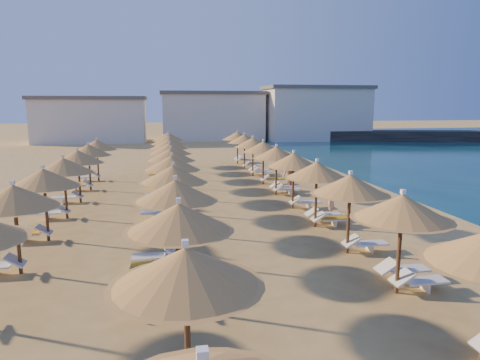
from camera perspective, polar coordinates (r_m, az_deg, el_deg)
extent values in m
plane|color=tan|center=(20.21, 1.76, -5.61)|extent=(220.00, 220.00, 0.00)
cube|color=black|center=(68.14, 20.15, 5.55)|extent=(30.16, 10.37, 1.50)
cube|color=white|center=(65.55, -19.18, 7.42)|extent=(15.00, 8.00, 6.00)
cube|color=#59514C|center=(65.51, -19.35, 10.26)|extent=(15.60, 8.48, 0.50)
cube|color=white|center=(66.44, -3.72, 8.34)|extent=(15.00, 8.00, 6.80)
cube|color=#59514C|center=(66.43, -3.76, 11.48)|extent=(15.60, 8.48, 0.50)
cube|color=white|center=(67.08, 10.04, 8.56)|extent=(15.00, 8.00, 7.60)
cube|color=#59514C|center=(67.10, 10.14, 12.02)|extent=(15.60, 8.48, 0.50)
cylinder|color=brown|center=(13.36, 20.43, -9.03)|extent=(0.12, 0.12, 2.49)
cone|color=#95612B|center=(12.99, 20.80, -3.36)|extent=(2.68, 2.68, 0.72)
cone|color=#95612B|center=(13.06, 20.72, -4.64)|extent=(2.89, 2.89, 0.12)
cube|color=white|center=(12.91, 20.92, -1.49)|extent=(0.12, 0.12, 0.14)
cylinder|color=brown|center=(16.31, 14.27, -5.25)|extent=(0.12, 0.12, 2.49)
cone|color=#95612B|center=(16.01, 14.48, -0.56)|extent=(2.68, 2.68, 0.72)
cone|color=#95612B|center=(16.06, 14.43, -1.62)|extent=(2.89, 2.89, 0.12)
cube|color=white|center=(15.94, 14.55, 0.96)|extent=(0.12, 0.12, 0.14)
cylinder|color=brown|center=(19.43, 10.08, -2.62)|extent=(0.12, 0.12, 2.49)
cone|color=#95612B|center=(19.18, 10.21, 1.34)|extent=(2.68, 2.68, 0.72)
cone|color=#95612B|center=(19.23, 10.18, 0.45)|extent=(2.89, 2.89, 0.12)
cube|color=white|center=(19.12, 10.25, 2.61)|extent=(0.12, 0.12, 0.14)
cylinder|color=brown|center=(22.66, 7.08, -0.72)|extent=(0.12, 0.12, 2.49)
cone|color=#95612B|center=(22.44, 7.16, 2.69)|extent=(2.68, 2.68, 0.72)
cone|color=#95612B|center=(22.48, 7.14, 1.93)|extent=(2.89, 2.89, 0.12)
cube|color=white|center=(22.39, 7.18, 3.78)|extent=(0.12, 0.12, 0.14)
cylinder|color=brown|center=(25.95, 4.84, 0.71)|extent=(0.12, 0.12, 2.49)
cone|color=#95612B|center=(25.76, 4.88, 3.69)|extent=(2.68, 2.68, 0.72)
cone|color=#95612B|center=(25.79, 4.87, 3.02)|extent=(2.89, 2.89, 0.12)
cube|color=white|center=(25.71, 4.90, 4.64)|extent=(0.12, 0.12, 0.14)
cylinder|color=brown|center=(29.28, 3.10, 1.81)|extent=(0.12, 0.12, 2.49)
cone|color=#95612B|center=(29.12, 3.12, 4.45)|extent=(2.68, 2.68, 0.72)
cone|color=#95612B|center=(29.15, 3.12, 3.86)|extent=(2.89, 2.89, 0.12)
cube|color=white|center=(29.08, 3.13, 5.30)|extent=(0.12, 0.12, 0.14)
cylinder|color=brown|center=(32.65, 1.72, 2.68)|extent=(0.12, 0.12, 2.49)
cone|color=#95612B|center=(32.50, 1.73, 5.06)|extent=(2.68, 2.68, 0.72)
cone|color=#95612B|center=(32.53, 1.73, 4.53)|extent=(2.89, 2.89, 0.12)
cube|color=white|center=(32.46, 1.73, 5.81)|extent=(0.12, 0.12, 0.14)
cylinder|color=brown|center=(36.03, 0.59, 3.39)|extent=(0.12, 0.12, 2.49)
cone|color=#95612B|center=(35.90, 0.60, 5.55)|extent=(2.68, 2.68, 0.72)
cone|color=#95612B|center=(35.92, 0.60, 5.07)|extent=(2.89, 2.89, 0.12)
cube|color=white|center=(35.87, 0.60, 6.23)|extent=(0.12, 0.12, 0.14)
cylinder|color=brown|center=(39.43, -0.34, 3.98)|extent=(0.12, 0.12, 2.49)
cone|color=#95612B|center=(39.31, -0.34, 5.95)|extent=(2.68, 2.68, 0.72)
cone|color=#95612B|center=(39.33, -0.34, 5.51)|extent=(2.89, 2.89, 0.12)
cube|color=white|center=(39.28, -0.34, 6.57)|extent=(0.12, 0.12, 0.14)
cube|color=white|center=(4.59, -5.03, -22.25)|extent=(0.12, 0.12, 0.14)
cylinder|color=brown|center=(8.49, -7.03, -19.94)|extent=(0.12, 0.12, 2.49)
cone|color=#95612B|center=(7.90, -7.25, -11.38)|extent=(2.68, 2.68, 0.72)
cone|color=#95612B|center=(8.01, -7.20, -13.38)|extent=(2.89, 2.89, 0.12)
cube|color=white|center=(7.75, -7.32, -8.41)|extent=(0.12, 0.12, 0.14)
cylinder|color=brown|center=(11.63, -7.98, -11.36)|extent=(0.12, 0.12, 2.49)
cone|color=#95612B|center=(11.20, -8.15, -4.88)|extent=(2.68, 2.68, 0.72)
cone|color=#95612B|center=(11.29, -8.11, -6.36)|extent=(2.89, 2.89, 0.12)
cube|color=white|center=(11.10, -8.20, -2.73)|extent=(0.12, 0.12, 0.14)
cylinder|color=brown|center=(14.92, -8.48, -6.49)|extent=(0.12, 0.12, 2.49)
cone|color=#95612B|center=(14.59, -8.62, -1.37)|extent=(2.68, 2.68, 0.72)
cone|color=#95612B|center=(14.65, -8.59, -2.53)|extent=(2.89, 2.89, 0.12)
cube|color=white|center=(14.51, -8.67, 0.29)|extent=(0.12, 0.12, 0.14)
cylinder|color=brown|center=(18.28, -8.80, -3.39)|extent=(0.12, 0.12, 2.49)
cone|color=#95612B|center=(18.01, -8.92, 0.81)|extent=(2.68, 2.68, 0.72)
cone|color=#95612B|center=(18.06, -8.89, -0.13)|extent=(2.89, 2.89, 0.12)
cube|color=white|center=(17.95, -8.96, 2.17)|extent=(0.12, 0.12, 0.14)
cylinder|color=brown|center=(21.68, -9.02, -1.26)|extent=(0.12, 0.12, 2.49)
cone|color=#95612B|center=(21.45, -9.12, 2.29)|extent=(2.68, 2.68, 0.72)
cone|color=#95612B|center=(21.50, -9.10, 1.50)|extent=(2.89, 2.89, 0.12)
cube|color=white|center=(21.40, -9.15, 3.44)|extent=(0.12, 0.12, 0.14)
cylinder|color=brown|center=(25.10, -9.18, 0.29)|extent=(0.12, 0.12, 2.49)
cone|color=#95612B|center=(24.90, -9.26, 3.37)|extent=(2.68, 2.68, 0.72)
cone|color=#95612B|center=(24.94, -9.24, 2.68)|extent=(2.89, 2.89, 0.12)
cube|color=white|center=(24.86, -9.29, 4.35)|extent=(0.12, 0.12, 0.14)
cylinder|color=brown|center=(28.53, -9.30, 1.47)|extent=(0.12, 0.12, 2.49)
cone|color=#95612B|center=(28.36, -9.37, 4.18)|extent=(2.68, 2.68, 0.72)
cone|color=#95612B|center=(28.39, -9.36, 3.58)|extent=(2.89, 2.89, 0.12)
cube|color=white|center=(28.32, -9.40, 5.05)|extent=(0.12, 0.12, 0.14)
cylinder|color=brown|center=(31.98, -9.39, 2.39)|extent=(0.12, 0.12, 2.49)
cone|color=#95612B|center=(31.82, -9.46, 4.82)|extent=(2.68, 2.68, 0.72)
cone|color=#95612B|center=(31.85, -9.44, 4.28)|extent=(2.89, 2.89, 0.12)
cube|color=white|center=(31.79, -9.48, 5.59)|extent=(0.12, 0.12, 0.14)
cylinder|color=brown|center=(35.43, -9.47, 3.14)|extent=(0.12, 0.12, 2.49)
cone|color=#95612B|center=(35.29, -9.53, 5.33)|extent=(2.68, 2.68, 0.72)
cone|color=#95612B|center=(35.31, -9.52, 4.84)|extent=(2.89, 2.89, 0.12)
cube|color=white|center=(35.26, -9.55, 6.02)|extent=(0.12, 0.12, 0.14)
cylinder|color=brown|center=(38.88, -9.53, 3.75)|extent=(0.12, 0.12, 2.49)
cone|color=#95612B|center=(38.76, -9.59, 5.75)|extent=(2.68, 2.68, 0.72)
cone|color=#95612B|center=(38.78, -9.57, 5.30)|extent=(2.89, 2.89, 0.12)
cube|color=white|center=(38.73, -9.61, 6.38)|extent=(0.12, 0.12, 0.14)
cylinder|color=brown|center=(15.66, -27.52, -6.75)|extent=(0.12, 0.12, 2.49)
cone|color=#95612B|center=(15.35, -27.93, -1.89)|extent=(2.68, 2.68, 0.72)
cone|color=#95612B|center=(15.41, -27.84, -2.98)|extent=(2.89, 2.89, 0.12)
cube|color=white|center=(15.27, -28.06, -0.30)|extent=(0.12, 0.12, 0.14)
cylinder|color=brown|center=(18.89, -24.41, -3.75)|extent=(0.12, 0.12, 2.49)
cone|color=#95612B|center=(18.63, -24.72, 0.30)|extent=(2.68, 2.68, 0.72)
cone|color=#95612B|center=(18.68, -24.65, -0.60)|extent=(2.89, 2.89, 0.12)
cube|color=white|center=(18.57, -24.81, 1.61)|extent=(0.12, 0.12, 0.14)
cylinder|color=brown|center=(22.19, -22.24, -1.63)|extent=(0.12, 0.12, 2.49)
cone|color=#95612B|center=(21.98, -22.47, 1.83)|extent=(2.68, 2.68, 0.72)
cone|color=#95612B|center=(22.02, -22.42, 1.06)|extent=(2.89, 2.89, 0.12)
cube|color=white|center=(21.92, -22.55, 2.95)|extent=(0.12, 0.12, 0.14)
cylinder|color=brown|center=(25.55, -20.63, -0.06)|extent=(0.12, 0.12, 2.49)
cone|color=#95612B|center=(25.36, -20.82, 2.96)|extent=(2.68, 2.68, 0.72)
cone|color=#95612B|center=(25.39, -20.78, 2.28)|extent=(2.89, 2.89, 0.12)
cube|color=white|center=(25.31, -20.88, 3.92)|extent=(0.12, 0.12, 0.14)
cylinder|color=brown|center=(28.93, -19.40, 1.14)|extent=(0.12, 0.12, 2.49)
cone|color=#95612B|center=(28.76, -19.56, 3.81)|extent=(2.68, 2.68, 0.72)
cone|color=#95612B|center=(28.79, -19.52, 3.22)|extent=(2.89, 2.89, 0.12)
cube|color=white|center=(28.72, -19.61, 4.67)|extent=(0.12, 0.12, 0.14)
cylinder|color=brown|center=(32.33, -18.42, 2.09)|extent=(0.12, 0.12, 2.49)
cone|color=#95612B|center=(32.18, -18.56, 4.48)|extent=(2.68, 2.68, 0.72)
cone|color=#95612B|center=(32.21, -18.53, 3.95)|extent=(2.89, 2.89, 0.12)
cube|color=white|center=(32.14, -18.60, 5.25)|extent=(0.12, 0.12, 0.14)
cube|color=white|center=(14.14, 23.42, -12.17)|extent=(1.28, 0.59, 0.06)
cube|color=white|center=(14.20, 23.37, -12.77)|extent=(0.06, 0.53, 0.32)
cube|color=white|center=(13.70, 20.75, -12.08)|extent=(0.58, 0.59, 0.40)
cube|color=white|center=(14.84, 21.49, -10.97)|extent=(1.28, 0.59, 0.06)
cube|color=white|center=(14.90, 21.45, -11.55)|extent=(0.06, 0.53, 0.32)
cube|color=white|center=(14.42, 18.91, -10.83)|extent=(0.58, 0.59, 0.40)
cube|color=white|center=(12.01, -12.32, -15.60)|extent=(1.28, 0.59, 0.06)
cube|color=white|center=(12.08, -12.29, -16.28)|extent=(0.06, 0.53, 0.32)
cube|color=white|center=(11.93, -8.59, -14.90)|extent=(0.58, 0.59, 0.40)
cube|color=white|center=(16.95, 16.93, -8.06)|extent=(1.28, 0.59, 0.06)
cube|color=white|center=(17.00, 16.91, -8.57)|extent=(0.06, 0.53, 0.32)
cube|color=white|center=(16.59, 14.60, -7.84)|extent=(0.58, 0.59, 0.40)
cube|color=white|center=(15.22, -11.83, -9.93)|extent=(1.28, 0.59, 0.06)
cube|color=white|center=(15.27, -11.81, -10.50)|extent=(0.06, 0.53, 0.32)
cube|color=white|center=(15.16, -8.95, -9.35)|extent=(0.58, 0.59, 0.40)
cube|color=white|center=(14.38, -11.94, -11.16)|extent=(1.28, 0.59, 0.06)
cube|color=white|center=(14.43, -11.91, -11.75)|extent=(0.06, 0.53, 0.32)
cube|color=white|center=(14.31, -8.87, -10.55)|extent=(0.58, 0.59, 0.40)
cube|color=gold|center=(14.36, -11.94, -10.95)|extent=(1.23, 0.54, 0.05)
cube|color=white|center=(19.97, 12.43, -5.09)|extent=(1.28, 0.59, 0.06)
cube|color=white|center=(20.01, 12.42, -5.53)|extent=(0.06, 0.53, 0.32)
cube|color=white|center=(19.66, 10.40, -4.84)|extent=(0.58, 0.59, 0.40)
cube|color=gold|center=(19.96, 12.44, -4.94)|extent=(1.23, 0.54, 0.05)
cube|color=white|center=(20.78, 11.49, -4.46)|extent=(1.28, 0.59, 0.06)
cube|color=white|center=(20.82, 11.48, -4.89)|extent=(0.06, 0.53, 0.32)
cube|color=white|center=(20.48, 9.53, -4.21)|extent=(0.58, 0.59, 0.40)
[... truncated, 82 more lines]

